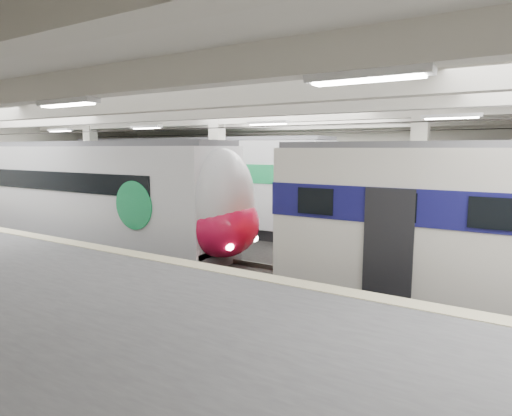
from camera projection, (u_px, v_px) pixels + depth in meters
The scene contains 3 objects.
station_hall at pixel (203, 176), 12.28m from camera, with size 36.00×24.00×5.75m.
modern_emu at pixel (121, 198), 16.74m from camera, with size 13.30×2.75×4.31m.
far_train at pixel (193, 182), 21.82m from camera, with size 14.42×3.54×4.55m.
Camera 1 is at (7.69, -11.45, 4.04)m, focal length 30.00 mm.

